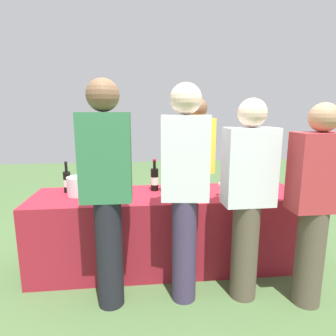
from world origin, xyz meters
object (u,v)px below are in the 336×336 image
at_px(wine_glass_1, 222,185).
at_px(guest_3, 315,201).
at_px(guest_1, 185,186).
at_px(guest_0, 107,187).
at_px(wine_glass_3, 256,185).
at_px(wine_bottle_4, 256,176).
at_px(wine_glass_0, 82,189).
at_px(ice_bucket, 79,186).
at_px(wine_bottle_3, 165,180).
at_px(wine_bottle_1, 113,181).
at_px(wine_glass_2, 233,185).
at_px(wine_bottle_2, 155,179).
at_px(server_pouring, 196,165).
at_px(wine_bottle_0, 67,181).
at_px(guest_2, 248,195).

relative_size(wine_glass_1, guest_3, 0.09).
bearing_deg(guest_1, guest_0, -172.52).
bearing_deg(wine_glass_1, wine_glass_3, 2.62).
relative_size(wine_bottle_4, wine_glass_1, 2.10).
bearing_deg(wine_bottle_4, wine_glass_0, -171.68).
relative_size(wine_glass_0, guest_3, 0.09).
height_order(wine_bottle_4, ice_bucket, wine_bottle_4).
bearing_deg(wine_glass_0, wine_bottle_3, 10.97).
relative_size(wine_bottle_1, wine_glass_2, 2.16).
xyz_separation_m(wine_bottle_2, server_pouring, (0.50, 0.40, 0.06)).
bearing_deg(wine_bottle_4, wine_bottle_1, -176.53).
bearing_deg(wine_glass_3, guest_0, -162.29).
height_order(wine_bottle_2, guest_1, guest_1).
relative_size(wine_bottle_4, wine_glass_3, 2.22).
height_order(server_pouring, guest_0, guest_0).
height_order(wine_bottle_2, server_pouring, server_pouring).
height_order(wine_bottle_1, guest_3, guest_3).
bearing_deg(wine_bottle_0, wine_bottle_2, -1.91).
height_order(wine_bottle_1, wine_glass_3, wine_bottle_1).
relative_size(wine_bottle_0, wine_bottle_1, 0.92).
height_order(wine_glass_2, guest_0, guest_0).
bearing_deg(guest_2, guest_3, -16.99).
xyz_separation_m(guest_1, guest_2, (0.49, -0.02, -0.08)).
xyz_separation_m(wine_bottle_1, wine_glass_2, (1.10, -0.26, -0.01)).
bearing_deg(wine_bottle_1, guest_2, -30.94).
height_order(ice_bucket, server_pouring, server_pouring).
xyz_separation_m(wine_bottle_3, wine_glass_2, (0.59, -0.25, -0.01)).
bearing_deg(wine_glass_2, wine_glass_1, 155.32).
height_order(wine_bottle_0, wine_bottle_3, wine_bottle_3).
height_order(wine_bottle_0, wine_glass_3, wine_bottle_0).
bearing_deg(wine_bottle_3, guest_0, -128.67).
relative_size(wine_bottle_2, server_pouring, 0.19).
relative_size(wine_bottle_4, wine_glass_0, 2.28).
bearing_deg(wine_glass_3, wine_glass_2, -167.41).
bearing_deg(server_pouring, guest_2, 94.22).
relative_size(wine_glass_0, wine_glass_3, 0.98).
bearing_deg(wine_glass_2, wine_bottle_4, 43.41).
height_order(wine_bottle_3, guest_3, guest_3).
relative_size(ice_bucket, guest_2, 0.14).
bearing_deg(wine_bottle_2, wine_bottle_3, -31.67).
height_order(wine_bottle_4, wine_glass_1, wine_bottle_4).
bearing_deg(wine_glass_1, wine_glass_0, 177.38).
distance_m(wine_glass_1, wine_glass_2, 0.09).
bearing_deg(wine_glass_0, wine_bottle_0, 127.95).
relative_size(wine_bottle_0, wine_glass_1, 2.06).
bearing_deg(wine_bottle_4, wine_glass_1, -145.69).
bearing_deg(wine_glass_2, guest_3, -48.71).
bearing_deg(wine_bottle_3, server_pouring, 49.11).
distance_m(wine_glass_1, guest_3, 0.78).
height_order(wine_glass_3, guest_0, guest_0).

